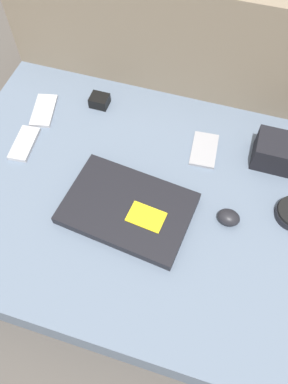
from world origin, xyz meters
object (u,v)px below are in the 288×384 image
object	(u,v)px
laptop	(128,208)
phone_black	(24,143)
computer_mouse	(229,217)
charger_brick	(100,101)
camera_pouch	(280,153)
phone_silver	(204,150)
phone_small	(44,110)

from	to	relation	value
laptop	phone_black	size ratio (longest dim) A/B	2.72
computer_mouse	charger_brick	world-z (taller)	computer_mouse
camera_pouch	charger_brick	world-z (taller)	camera_pouch
computer_mouse	camera_pouch	distance (m)	0.24
laptop	phone_silver	bearing A→B (deg)	66.08
phone_black	camera_pouch	bearing A→B (deg)	7.03
phone_black	charger_brick	distance (m)	0.26
phone_black	charger_brick	world-z (taller)	charger_brick
laptop	charger_brick	distance (m)	0.38
laptop	phone_silver	xyz separation A→B (m)	(0.15, 0.25, -0.01)
laptop	phone_black	world-z (taller)	laptop
phone_black	camera_pouch	xyz separation A→B (m)	(0.70, 0.15, 0.03)
laptop	charger_brick	bearing A→B (deg)	127.85
camera_pouch	charger_brick	size ratio (longest dim) A/B	2.45
phone_silver	phone_black	world-z (taller)	phone_black
phone_small	camera_pouch	xyz separation A→B (m)	(0.70, 0.02, 0.03)
laptop	phone_small	size ratio (longest dim) A/B	2.48
phone_silver	charger_brick	size ratio (longest dim) A/B	2.23
charger_brick	phone_black	bearing A→B (deg)	-125.69
phone_silver	laptop	bearing A→B (deg)	-124.74
phone_silver	camera_pouch	bearing A→B (deg)	2.17
phone_small	charger_brick	bearing A→B (deg)	14.21
computer_mouse	phone_silver	bearing A→B (deg)	123.01
laptop	camera_pouch	distance (m)	0.44
laptop	charger_brick	xyz separation A→B (m)	(-0.20, 0.33, 0.00)
laptop	phone_small	world-z (taller)	laptop
laptop	camera_pouch	world-z (taller)	camera_pouch
phone_black	phone_silver	bearing A→B (deg)	9.31
phone_small	laptop	bearing A→B (deg)	-48.00
camera_pouch	charger_brick	bearing A→B (deg)	174.03
phone_small	camera_pouch	size ratio (longest dim) A/B	1.01
phone_silver	camera_pouch	world-z (taller)	camera_pouch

